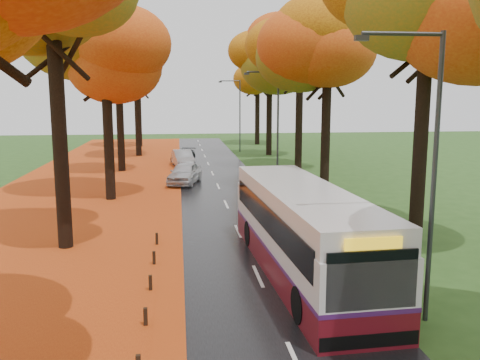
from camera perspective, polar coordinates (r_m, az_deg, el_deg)
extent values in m
cube|color=black|center=(30.67, -1.74, -2.39)|extent=(6.50, 90.00, 0.04)
cube|color=silver|center=(30.67, -1.74, -2.34)|extent=(0.12, 90.00, 0.01)
cube|color=#99280D|center=(31.20, -18.45, -2.69)|extent=(12.00, 90.00, 0.02)
cube|color=#C65214|center=(30.55, -7.45, -2.47)|extent=(0.90, 90.00, 0.01)
cylinder|color=black|center=(22.00, -19.58, 4.36)|extent=(0.60, 0.60, 9.15)
cylinder|color=black|center=(31.76, -14.57, 4.98)|extent=(0.60, 0.60, 8.00)
ellipsoid|color=#D16317|center=(31.78, -14.96, 14.00)|extent=(9.20, 9.20, 7.18)
cylinder|color=black|center=(43.71, -13.31, 6.57)|extent=(0.60, 0.60, 8.58)
ellipsoid|color=#D16317|center=(43.78, -13.59, 13.59)|extent=(8.00, 8.00, 6.24)
cylinder|color=black|center=(54.58, -11.43, 7.47)|extent=(0.60, 0.60, 9.15)
ellipsoid|color=#D16317|center=(54.70, -11.63, 13.47)|extent=(9.20, 9.20, 7.18)
cylinder|color=black|center=(64.61, -11.27, 7.26)|extent=(0.60, 0.60, 8.00)
ellipsoid|color=#D16317|center=(64.63, -11.42, 11.69)|extent=(8.00, 8.00, 6.24)
cylinder|color=black|center=(22.86, 19.64, 4.61)|extent=(0.60, 0.60, 9.22)
cylinder|color=black|center=(33.86, 9.60, 5.58)|extent=(0.60, 0.60, 8.19)
ellipsoid|color=orange|center=(33.90, 9.85, 14.24)|extent=(9.20, 9.20, 7.18)
cylinder|color=black|center=(43.64, 6.64, 6.84)|extent=(0.60, 0.60, 8.70)
ellipsoid|color=orange|center=(43.73, 6.78, 13.97)|extent=(8.20, 8.20, 6.40)
cylinder|color=black|center=(54.27, 3.30, 7.67)|extent=(0.60, 0.60, 9.22)
ellipsoid|color=orange|center=(54.39, 3.36, 13.74)|extent=(9.20, 9.20, 7.18)
cylinder|color=black|center=(66.22, 1.96, 7.57)|extent=(0.60, 0.60, 8.19)
ellipsoid|color=orange|center=(66.24, 1.98, 12.00)|extent=(8.20, 8.20, 6.40)
cube|color=black|center=(14.83, -10.56, -14.87)|extent=(0.11, 0.11, 0.52)
cube|color=black|center=(17.23, -10.02, -11.31)|extent=(0.11, 0.11, 0.52)
cube|color=black|center=(19.68, -9.63, -8.63)|extent=(0.11, 0.11, 0.52)
cube|color=black|center=(22.17, -9.32, -6.54)|extent=(0.11, 0.11, 0.52)
cylinder|color=#333538|center=(14.80, 20.92, -0.23)|extent=(0.14, 0.14, 8.00)
cylinder|color=#333538|center=(14.22, 17.82, 15.36)|extent=(2.20, 0.11, 0.11)
cube|color=#333538|center=(13.79, 13.48, 15.24)|extent=(0.35, 0.18, 0.14)
cylinder|color=#333538|center=(35.64, 4.27, 5.72)|extent=(0.14, 0.14, 8.00)
cylinder|color=#333538|center=(35.40, 2.56, 12.03)|extent=(2.20, 0.11, 0.11)
cube|color=#333538|center=(35.23, 0.76, 11.85)|extent=(0.35, 0.18, 0.14)
cylinder|color=#333538|center=(57.35, -0.01, 7.17)|extent=(0.14, 0.14, 8.00)
cylinder|color=#333538|center=(57.21, -1.12, 11.07)|extent=(2.20, 0.11, 0.11)
cube|color=#333538|center=(57.10, -2.24, 10.95)|extent=(0.35, 0.18, 0.14)
cube|color=#5A0E17|center=(18.56, 6.93, -8.85)|extent=(3.25, 11.84, 0.96)
cube|color=silver|center=(18.23, 7.01, -5.35)|extent=(3.25, 11.84, 1.39)
cube|color=silver|center=(17.98, 7.08, -2.06)|extent=(3.18, 11.60, 0.75)
cube|color=#441959|center=(18.40, 6.97, -7.27)|extent=(3.27, 11.86, 0.13)
cube|color=black|center=(18.12, 7.04, -4.04)|extent=(3.23, 10.91, 0.91)
cube|color=black|center=(12.95, 14.59, -10.85)|extent=(2.34, 0.18, 1.49)
cube|color=yellow|center=(12.66, 14.77, -6.91)|extent=(1.47, 0.13, 0.30)
cube|color=black|center=(13.58, 14.27, -17.04)|extent=(2.61, 0.25, 0.37)
cylinder|color=black|center=(14.64, 6.85, -13.77)|extent=(0.35, 1.08, 1.07)
cylinder|color=black|center=(15.47, 15.71, -12.76)|extent=(0.35, 1.08, 1.07)
cylinder|color=black|center=(21.53, 1.13, -6.03)|extent=(0.35, 1.08, 1.07)
cylinder|color=black|center=(22.11, 7.34, -5.70)|extent=(0.35, 1.08, 1.07)
imported|color=#BCBCC0|center=(36.68, -6.22, 0.79)|extent=(2.92, 4.85, 1.54)
imported|color=gray|center=(45.52, -6.44, 2.43)|extent=(2.16, 4.63, 1.47)
imported|color=black|center=(49.55, -6.37, 2.81)|extent=(2.75, 4.20, 1.13)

